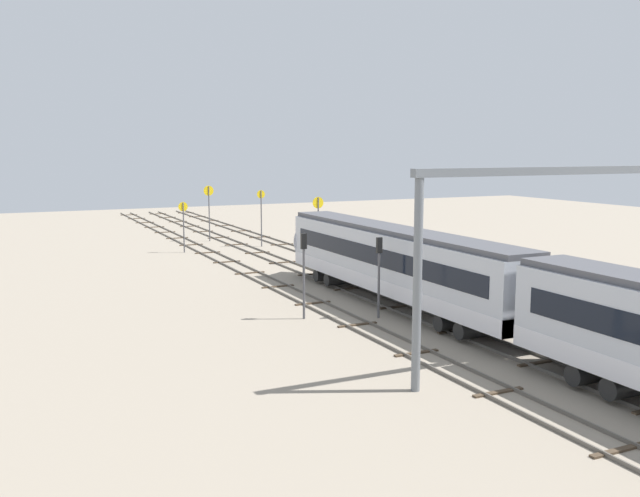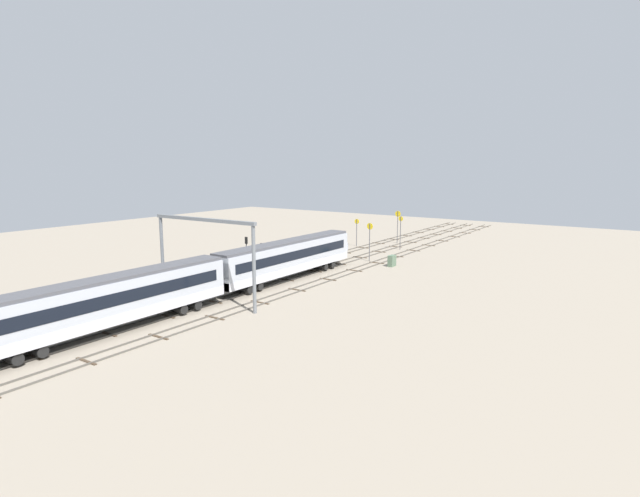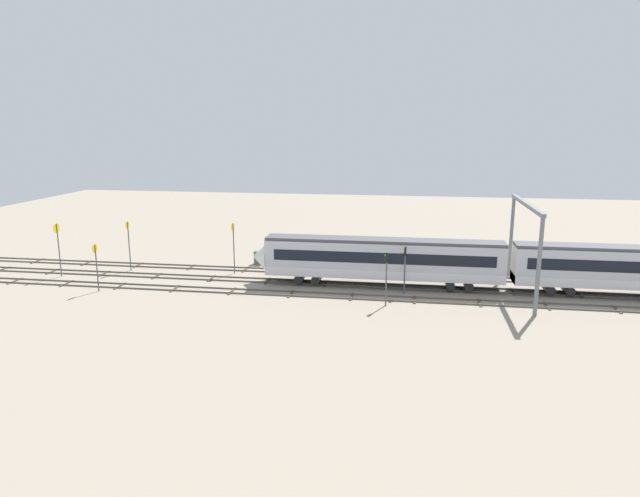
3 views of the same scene
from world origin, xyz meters
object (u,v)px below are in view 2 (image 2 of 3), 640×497
at_px(speed_sign_near_foreground, 398,222).
at_px(speed_sign_distant_end, 357,228).
at_px(overhead_gantry, 204,243).
at_px(relay_cabinet, 392,261).
at_px(train, 118,301).
at_px(signal_light_trackside_approach, 262,256).
at_px(speed_sign_mid_trackside, 370,236).
at_px(speed_sign_far_trackside, 400,229).
at_px(signal_light_trackside_departure, 247,250).

relative_size(speed_sign_near_foreground, speed_sign_distant_end, 1.23).
bearing_deg(overhead_gantry, relay_cabinet, -14.88).
xyz_separation_m(overhead_gantry, speed_sign_near_foreground, (48.45, 1.24, -2.49)).
bearing_deg(train, relay_cabinet, -10.39).
distance_m(speed_sign_distant_end, signal_light_trackside_approach, 30.36).
distance_m(train, overhead_gantry, 11.30).
bearing_deg(relay_cabinet, speed_sign_near_foreground, 23.66).
distance_m(speed_sign_mid_trackside, speed_sign_far_trackside, 12.07).
bearing_deg(signal_light_trackside_approach, overhead_gantry, -170.25).
xyz_separation_m(train, signal_light_trackside_departure, (23.57, 6.35, 0.58)).
bearing_deg(train, signal_light_trackside_approach, 6.06).
relative_size(speed_sign_far_trackside, signal_light_trackside_approach, 1.20).
height_order(train, speed_sign_near_foreground, speed_sign_near_foreground).
bearing_deg(speed_sign_far_trackside, signal_light_trackside_departure, 164.20).
height_order(speed_sign_near_foreground, speed_sign_distant_end, speed_sign_near_foreground).
relative_size(speed_sign_near_foreground, speed_sign_far_trackside, 1.04).
bearing_deg(relay_cabinet, speed_sign_mid_trackside, 69.44).
xyz_separation_m(speed_sign_near_foreground, speed_sign_distant_end, (-7.03, 4.53, -0.81)).
height_order(train, speed_sign_mid_trackside, speed_sign_mid_trackside).
bearing_deg(speed_sign_distant_end, train, -173.26).
distance_m(train, speed_sign_near_foreground, 59.14).
height_order(overhead_gantry, signal_light_trackside_approach, overhead_gantry).
xyz_separation_m(signal_light_trackside_approach, relay_cabinet, (17.10, -9.49, -2.28)).
xyz_separation_m(speed_sign_near_foreground, speed_sign_far_trackside, (-6.30, -3.55, -0.38)).
distance_m(overhead_gantry, speed_sign_far_trackside, 42.31).
relative_size(overhead_gantry, signal_light_trackside_approach, 2.98).
relative_size(overhead_gantry, speed_sign_near_foreground, 2.38).
xyz_separation_m(speed_sign_near_foreground, signal_light_trackside_approach, (-37.15, 0.70, -0.84)).
bearing_deg(signal_light_trackside_departure, speed_sign_distant_end, -0.38).
bearing_deg(speed_sign_near_foreground, speed_sign_distant_end, 147.22).
bearing_deg(speed_sign_distant_end, speed_sign_near_foreground, -32.78).
xyz_separation_m(overhead_gantry, relay_cabinet, (28.39, -7.55, -5.62)).
relative_size(signal_light_trackside_approach, signal_light_trackside_departure, 0.95).
bearing_deg(speed_sign_near_foreground, overhead_gantry, -178.53).
bearing_deg(speed_sign_distant_end, signal_light_trackside_approach, -172.76).
height_order(speed_sign_distant_end, signal_light_trackside_departure, signal_light_trackside_departure).
height_order(speed_sign_mid_trackside, relay_cabinet, speed_sign_mid_trackside).
xyz_separation_m(overhead_gantry, signal_light_trackside_departure, (12.92, 5.96, -3.18)).
relative_size(train, speed_sign_far_trackside, 13.27).
xyz_separation_m(overhead_gantry, signal_light_trackside_approach, (11.30, 1.94, -3.33)).
relative_size(train, speed_sign_distant_end, 15.66).
height_order(speed_sign_near_foreground, signal_light_trackside_approach, speed_sign_near_foreground).
bearing_deg(relay_cabinet, signal_light_trackside_departure, 138.88).
distance_m(speed_sign_near_foreground, speed_sign_distant_end, 8.40).
xyz_separation_m(train, speed_sign_distant_end, (52.07, 6.16, 0.45)).
relative_size(speed_sign_mid_trackside, speed_sign_distant_end, 1.19).
xyz_separation_m(train, relay_cabinet, (39.04, -7.16, -1.86)).
xyz_separation_m(speed_sign_mid_trackside, signal_light_trackside_departure, (-17.18, 8.94, -0.51)).
height_order(speed_sign_mid_trackside, signal_light_trackside_departure, speed_sign_mid_trackside).
bearing_deg(speed_sign_near_foreground, relay_cabinet, -156.34).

